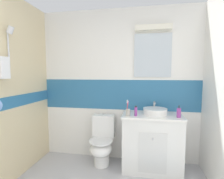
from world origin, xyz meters
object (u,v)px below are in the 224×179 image
Objects in this scene: toilet at (102,142)px; soap_dispenser at (179,113)px; sink_basin at (155,111)px; deodorant_spray_can at (136,111)px; toothbrush_cup at (128,112)px.

soap_dispenser is (1.12, -0.13, 0.55)m from toilet.
toilet is (-0.81, -0.00, -0.53)m from sink_basin.
soap_dispenser is at bearing -6.60° from toilet.
deodorant_spray_can is (-0.28, -0.15, 0.02)m from sink_basin.
toothbrush_cup reaches higher than sink_basin.
deodorant_spray_can is at bearing -151.13° from sink_basin.
toothbrush_cup is at bearing -178.10° from soap_dispenser.
sink_basin is at bearing 0.26° from toilet.
toothbrush_cup is 0.70m from soap_dispenser.
deodorant_spray_can is at bearing -177.99° from soap_dispenser.
sink_basin is at bearing 28.87° from deodorant_spray_can.
deodorant_spray_can is at bearing -15.72° from toilet.
sink_basin is 1.70× the size of toothbrush_cup.
toothbrush_cup is at bearing -178.63° from deodorant_spray_can.
soap_dispenser is 1.17× the size of deodorant_spray_can.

